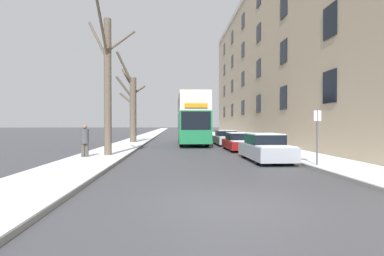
{
  "coord_description": "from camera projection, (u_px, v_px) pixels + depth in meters",
  "views": [
    {
      "loc": [
        -1.52,
        -6.91,
        1.89
      ],
      "look_at": [
        -0.18,
        15.91,
        1.59
      ],
      "focal_mm": 28.0,
      "sensor_mm": 36.0,
      "label": 1
    }
  ],
  "objects": [
    {
      "name": "ground_plane",
      "position": [
        239.0,
        205.0,
        7.01
      ],
      "size": [
        320.0,
        320.0,
        0.0
      ],
      "primitive_type": "plane",
      "color": "#424247"
    },
    {
      "name": "sidewalk_left",
      "position": [
        154.0,
        133.0,
        59.58
      ],
      "size": [
        2.88,
        130.0,
        0.16
      ],
      "color": "gray",
      "rests_on": "ground"
    },
    {
      "name": "sidewalk_right",
      "position": [
        210.0,
        133.0,
        60.24
      ],
      "size": [
        2.88,
        130.0,
        0.16
      ],
      "color": "gray",
      "rests_on": "ground"
    },
    {
      "name": "terrace_facade_right",
      "position": [
        289.0,
        62.0,
        34.13
      ],
      "size": [
        9.1,
        47.67,
        17.96
      ],
      "color": "tan",
      "rests_on": "ground"
    },
    {
      "name": "bare_tree_left_0",
      "position": [
        108.0,
        82.0,
        16.68
      ],
      "size": [
        2.69,
        3.62,
        8.04
      ],
      "color": "brown",
      "rests_on": "ground"
    },
    {
      "name": "bare_tree_left_1",
      "position": [
        132.0,
        105.0,
        28.65
      ],
      "size": [
        2.66,
        2.99,
        8.53
      ],
      "color": "brown",
      "rests_on": "ground"
    },
    {
      "name": "double_decker_bus",
      "position": [
        192.0,
        117.0,
        28.2
      ],
      "size": [
        2.56,
        10.73,
        4.56
      ],
      "color": "#1E7A47",
      "rests_on": "ground"
    },
    {
      "name": "parked_car_0",
      "position": [
        265.0,
        148.0,
        15.26
      ],
      "size": [
        1.79,
        4.5,
        1.41
      ],
      "color": "#9EA3AD",
      "rests_on": "ground"
    },
    {
      "name": "parked_car_1",
      "position": [
        239.0,
        142.0,
        21.34
      ],
      "size": [
        1.85,
        4.17,
        1.29
      ],
      "color": "maroon",
      "rests_on": "ground"
    },
    {
      "name": "parked_car_2",
      "position": [
        226.0,
        138.0,
        26.85
      ],
      "size": [
        1.87,
        4.54,
        1.32
      ],
      "color": "#9EA3AD",
      "rests_on": "ground"
    },
    {
      "name": "pedestrian_left_sidewalk",
      "position": [
        85.0,
        140.0,
        15.73
      ],
      "size": [
        0.41,
        0.41,
        1.87
      ],
      "rotation": [
        0.0,
        0.0,
        0.33
      ],
      "color": "#4C4742",
      "rests_on": "ground"
    },
    {
      "name": "street_sign_post",
      "position": [
        317.0,
        135.0,
        12.59
      ],
      "size": [
        0.32,
        0.07,
        2.49
      ],
      "color": "#4C4F54",
      "rests_on": "ground"
    }
  ]
}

